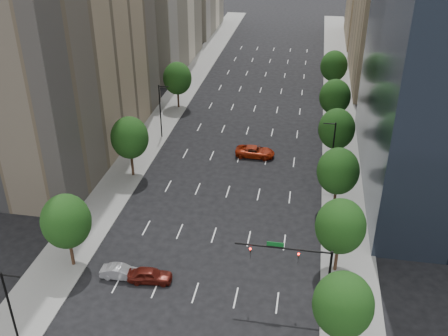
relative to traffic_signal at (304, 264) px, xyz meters
The scene contains 20 objects.
sidewalk_left 40.05m from the traffic_signal, 130.94° to the left, with size 6.00×200.00×0.15m, color slate.
sidewalk_right 30.84m from the traffic_signal, 80.59° to the left, with size 6.00×200.00×0.15m, color slate.
parking_tan_right 72.16m from the traffic_signal, 78.32° to the left, with size 14.00×30.00×30.00m, color #8C7759.
filler_right 104.05m from the traffic_signal, 82.00° to the left, with size 14.00×26.00×16.00m, color #8C7759.
tree_right_0 6.09m from the traffic_signal, 55.21° to the right, with size 5.20×5.20×8.39m.
tree_right_1 6.96m from the traffic_signal, 59.96° to the left, with size 5.20×5.20×8.75m.
tree_right_2 18.34m from the traffic_signal, 79.09° to the left, with size 5.20×5.20×8.61m.
tree_right_3 30.21m from the traffic_signal, 83.40° to the left, with size 5.20×5.20×8.89m.
tree_right_4 44.14m from the traffic_signal, 85.49° to the left, with size 5.20×5.20×8.46m.
tree_right_5 60.11m from the traffic_signal, 86.69° to the left, with size 5.20×5.20×8.75m.
tree_left_0 24.62m from the traffic_signal, behind, with size 5.20×5.20×8.75m.
tree_left_1 32.96m from the traffic_signal, 138.11° to the left, with size 5.20×5.20×8.97m.
tree_left_2 53.91m from the traffic_signal, 117.07° to the left, with size 5.20×5.20×8.68m.
streetlight_rn 25.17m from the traffic_signal, 83.37° to the left, with size 1.70×0.20×9.00m.
streetlight_ls 25.97m from the traffic_signal, 157.36° to the right, with size 1.70×0.20×9.00m.
streetlight_ln 42.42m from the traffic_signal, 124.40° to the left, with size 1.70×0.20×9.00m.
traffic_signal is the anchor object (origin of this frame).
car_maroon 16.16m from the traffic_signal, behind, with size 1.86×4.62×1.57m, color #4E130D.
car_silver 19.27m from the traffic_signal, behind, with size 1.49×4.28×1.41m, color #A1A2A7.
car_red_far 32.24m from the traffic_signal, 104.81° to the left, with size 2.73×5.92×1.64m, color #97210A.
Camera 1 is at (9.71, -8.57, 36.27)m, focal length 41.31 mm.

